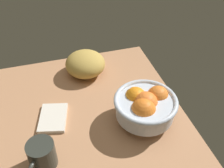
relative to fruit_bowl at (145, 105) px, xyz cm
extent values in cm
cube|color=tan|center=(-7.71, -17.03, -8.33)|extent=(72.45, 64.55, 3.00)
cylinder|color=silver|center=(0.19, -0.06, -5.37)|extent=(8.65, 8.65, 2.92)
cylinder|color=silver|center=(0.19, -0.06, -0.87)|extent=(19.44, 19.44, 6.09)
torus|color=silver|center=(0.19, -0.06, 2.18)|extent=(21.04, 21.04, 1.60)
sphere|color=orange|center=(2.89, -1.92, 0.88)|extent=(8.25, 8.25, 8.25)
sphere|color=orange|center=(-1.98, 5.21, 0.75)|extent=(7.53, 7.53, 7.53)
sphere|color=orange|center=(-3.57, -2.17, 0.75)|extent=(7.48, 7.48, 7.48)
sphere|color=orange|center=(0.19, -0.06, 0.88)|extent=(8.25, 8.25, 8.25)
ellipsoid|color=#BB9845|center=(-31.12, -13.74, -2.11)|extent=(21.11, 20.92, 9.44)
cube|color=silver|center=(-8.87, -30.07, -6.19)|extent=(14.63, 11.81, 1.28)
cylinder|color=#2E312B|center=(7.87, -34.62, -2.46)|extent=(8.00, 8.00, 8.73)
camera|label=1|loc=(55.11, -27.64, 61.44)|focal=41.86mm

